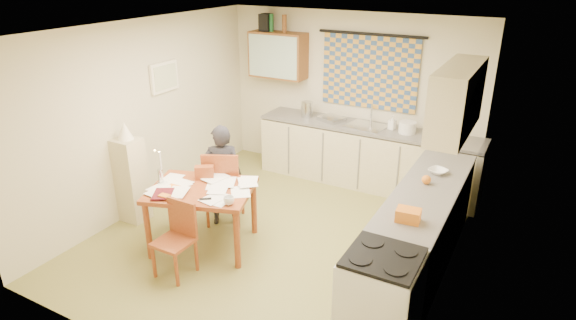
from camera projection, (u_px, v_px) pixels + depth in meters
The scene contains 44 objects.
floor at pixel (276, 236), 5.97m from camera, with size 4.00×4.50×0.02m, color olive.
ceiling at pixel (274, 28), 5.01m from camera, with size 4.00×4.50×0.02m, color white.
wall_back at pixel (350, 96), 7.32m from camera, with size 4.00×0.02×2.50m, color beige.
wall_front at pixel (127, 231), 3.66m from camera, with size 4.00×0.02×2.50m, color beige.
wall_left at pixel (145, 116), 6.38m from camera, with size 0.02×4.50×2.50m, color beige.
wall_right at pixel (457, 176), 4.60m from camera, with size 0.02×4.50×2.50m, color beige.
window_blind at pixel (369, 73), 7.00m from camera, with size 1.45×0.03×1.05m, color navy.
curtain_rod at pixel (371, 34), 6.77m from camera, with size 0.04×0.04×1.60m, color black.
wall_cabinet at pixel (278, 55), 7.47m from camera, with size 0.90×0.34×0.70m, color brown.
wall_cabinet_glass at pixel (273, 57), 7.34m from camera, with size 0.84×0.02×0.64m, color #99B2A5.
upper_cabinet_right at pixel (457, 99), 4.89m from camera, with size 0.34×1.30×0.70m, color #C0B487.
framed_print at pixel (164, 77), 6.51m from camera, with size 0.04×0.50×0.40m, color white.
print_canvas at pixel (166, 77), 6.50m from camera, with size 0.01×0.42×0.32m, color white.
counter_back at pixel (366, 156), 7.18m from camera, with size 3.30×0.62×0.92m.
counter_right at pixel (417, 238), 5.06m from camera, with size 0.62×2.95×0.92m.
stove at pixel (379, 303), 4.07m from camera, with size 0.62×0.62×0.95m.
sink at pixel (366, 129), 7.03m from camera, with size 0.55×0.45×0.10m, color silver.
tap at pixel (371, 114), 7.11m from camera, with size 0.03×0.03×0.28m, color silver.
dish_rack at pixel (332, 119), 7.25m from camera, with size 0.35×0.30×0.06m, color silver.
kettle at pixel (307, 109), 7.40m from camera, with size 0.18×0.18×0.24m, color silver.
mixing_bowl at pixel (407, 127), 6.72m from camera, with size 0.24×0.24×0.16m, color white.
soap_bottle at pixel (392, 123), 6.86m from camera, with size 0.11×0.11×0.20m, color white.
bowl at pixel (438, 171), 5.46m from camera, with size 0.26×0.26×0.05m, color white.
orange_bag at pixel (408, 215), 4.44m from camera, with size 0.22×0.16×0.12m, color orange.
fruit_orange at pixel (426, 180), 5.19m from camera, with size 0.10×0.10×0.10m, color orange.
speaker at pixel (266, 22), 7.38m from camera, with size 0.16×0.20×0.26m, color black.
bottle_green at pixel (271, 23), 7.34m from camera, with size 0.07×0.07×0.26m, color #195926.
bottle_brown at pixel (284, 24), 7.24m from camera, with size 0.07×0.07×0.26m, color brown.
dining_table at pixel (203, 217), 5.64m from camera, with size 1.37×1.20×0.75m.
chair_far at pixel (225, 200), 6.19m from camera, with size 0.60×0.60×1.00m.
chair_near at pixel (176, 253), 5.16m from camera, with size 0.38×0.38×0.82m.
person at pixel (223, 175), 6.03m from camera, with size 0.58×0.53×1.33m, color black.
shelf_stand at pixel (131, 180), 6.15m from camera, with size 0.32×0.30×1.12m, color #C0B487.
lampshade at pixel (125, 131), 5.90m from camera, with size 0.20×0.20×0.22m, color white.
letter_rack at pixel (204, 172), 5.71m from camera, with size 0.22×0.10×0.16m, color brown.
mug at pixel (229, 201), 5.11m from camera, with size 0.12×0.12×0.09m, color white.
magazine at pixel (153, 194), 5.32m from camera, with size 0.33×0.35×0.03m, color maroon.
book at pixel (164, 188), 5.48m from camera, with size 0.18×0.24×0.02m, color orange.
orange_box at pixel (165, 197), 5.26m from camera, with size 0.12×0.08×0.04m, color orange.
eyeglasses at pixel (205, 199), 5.22m from camera, with size 0.13×0.04×0.02m, color black.
candle_holder at pixel (161, 176), 5.58m from camera, with size 0.06×0.06×0.18m, color silver.
candle at pixel (160, 161), 5.50m from camera, with size 0.02×0.02×0.22m, color white.
candle_flame at pixel (155, 151), 5.46m from camera, with size 0.02×0.02×0.02m, color #FFCC66.
papers at pixel (202, 187), 5.49m from camera, with size 1.21×1.07×0.03m.
Camera 1 is at (2.60, -4.45, 3.16)m, focal length 30.00 mm.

